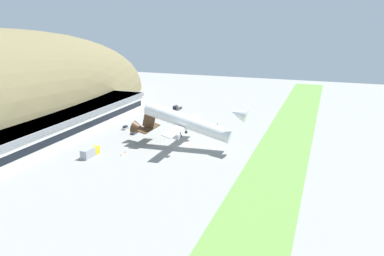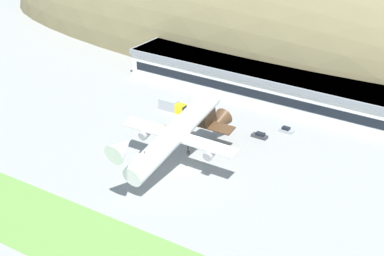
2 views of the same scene
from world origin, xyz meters
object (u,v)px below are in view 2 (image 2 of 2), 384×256
service_car_0 (286,130)px  traffic_cone_1 (165,125)px  service_car_1 (260,136)px  terminal_building (277,83)px  traffic_cone_0 (175,128)px  cargo_airplane (177,134)px  box_truck (172,106)px

service_car_0 → traffic_cone_1: (-30.22, -15.48, -0.37)m
service_car_1 → terminal_building: bearing=108.1°
service_car_1 → traffic_cone_0: service_car_1 is taller
cargo_airplane → box_truck: bearing=127.4°
traffic_cone_1 → service_car_1: bearing=18.3°
traffic_cone_1 → terminal_building: bearing=63.8°
cargo_airplane → traffic_cone_0: 24.69m
service_car_1 → traffic_cone_1: 27.02m
terminal_building → cargo_airplane: 53.09m
box_truck → traffic_cone_1: (4.54, -9.80, -1.26)m
terminal_building → traffic_cone_0: 37.48m
service_car_1 → box_truck: size_ratio=0.52×
cargo_airplane → service_car_0: cargo_airplane is taller
service_car_1 → traffic_cone_1: (-25.65, -8.47, -0.33)m
service_car_1 → traffic_cone_1: bearing=-161.7°
terminal_building → cargo_airplane: bearing=-90.2°
box_truck → traffic_cone_1: box_truck is taller
service_car_1 → traffic_cone_0: (-22.24, -8.32, -0.33)m
service_car_1 → box_truck: bearing=177.5°
traffic_cone_0 → traffic_cone_1: (-3.41, -0.15, 0.00)m
box_truck → traffic_cone_1: bearing=-65.1°
terminal_building → traffic_cone_1: terminal_building is taller
service_car_1 → box_truck: 30.24m
service_car_0 → service_car_1: size_ratio=0.87×
service_car_0 → service_car_1: (-4.57, -7.01, -0.04)m
service_car_0 → traffic_cone_0: service_car_0 is taller
service_car_0 → traffic_cone_0: (-26.81, -15.33, -0.37)m
box_truck → service_car_0: bearing=9.3°
box_truck → traffic_cone_1: 10.88m
service_car_0 → box_truck: size_ratio=0.45×
service_car_1 → service_car_0: bearing=56.9°
service_car_0 → service_car_1: bearing=-123.1°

